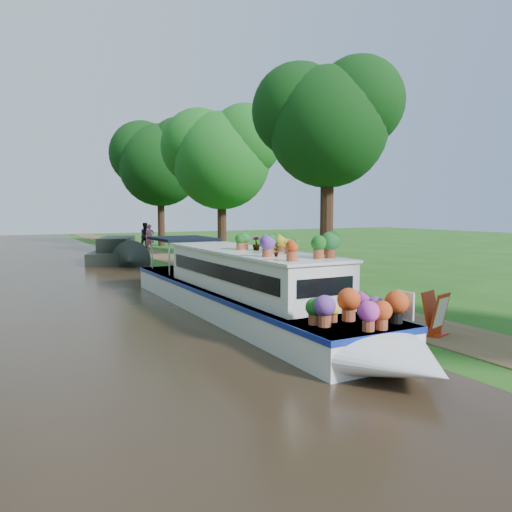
{
  "coord_description": "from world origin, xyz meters",
  "views": [
    {
      "loc": [
        -8.29,
        -13.61,
        2.96
      ],
      "look_at": [
        0.04,
        2.06,
        1.3
      ],
      "focal_mm": 35.0,
      "sensor_mm": 36.0,
      "label": 1
    }
  ],
  "objects_px": {
    "sandwich_board": "(436,316)",
    "pedestrian_dark": "(146,236)",
    "second_boat": "(117,252)",
    "pedestrian_pink": "(150,237)",
    "plant_boat": "(249,288)"
  },
  "relations": [
    {
      "from": "sandwich_board",
      "to": "pedestrian_dark",
      "type": "xyz_separation_m",
      "value": [
        1.09,
        28.55,
        0.52
      ]
    },
    {
      "from": "second_boat",
      "to": "pedestrian_pink",
      "type": "height_order",
      "value": "pedestrian_pink"
    },
    {
      "from": "sandwich_board",
      "to": "pedestrian_pink",
      "type": "height_order",
      "value": "pedestrian_pink"
    },
    {
      "from": "sandwich_board",
      "to": "plant_boat",
      "type": "bearing_deg",
      "value": 112.33
    },
    {
      "from": "plant_boat",
      "to": "second_boat",
      "type": "distance_m",
      "value": 16.86
    },
    {
      "from": "plant_boat",
      "to": "pedestrian_pink",
      "type": "relative_size",
      "value": 7.19
    },
    {
      "from": "plant_boat",
      "to": "sandwich_board",
      "type": "relative_size",
      "value": 13.44
    },
    {
      "from": "pedestrian_pink",
      "to": "pedestrian_dark",
      "type": "height_order",
      "value": "pedestrian_dark"
    },
    {
      "from": "plant_boat",
      "to": "pedestrian_dark",
      "type": "bearing_deg",
      "value": 80.56
    },
    {
      "from": "second_boat",
      "to": "pedestrian_pink",
      "type": "bearing_deg",
      "value": 80.77
    },
    {
      "from": "pedestrian_pink",
      "to": "pedestrian_dark",
      "type": "relative_size",
      "value": 0.97
    },
    {
      "from": "second_boat",
      "to": "sandwich_board",
      "type": "height_order",
      "value": "second_boat"
    },
    {
      "from": "plant_boat",
      "to": "pedestrian_dark",
      "type": "distance_m",
      "value": 25.3
    },
    {
      "from": "second_boat",
      "to": "pedestrian_pink",
      "type": "relative_size",
      "value": 4.05
    },
    {
      "from": "pedestrian_pink",
      "to": "plant_boat",
      "type": "bearing_deg",
      "value": -103.64
    }
  ]
}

